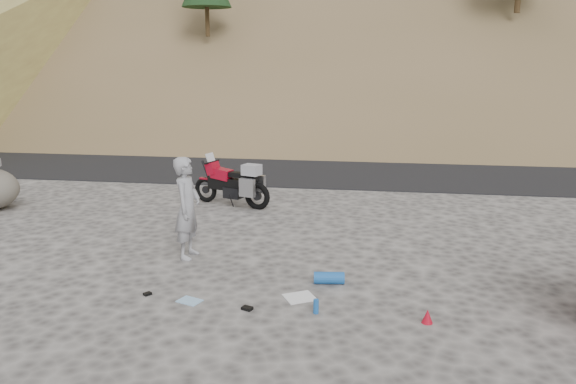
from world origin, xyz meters
name	(u,v)px	position (x,y,z in m)	size (l,w,h in m)	color
ground	(205,259)	(0.00, 0.00, 0.00)	(140.00, 140.00, 0.00)	#474441
road	(287,164)	(0.00, 9.00, 0.00)	(120.00, 7.00, 0.05)	black
motorcycle	(234,184)	(-0.36, 3.51, 0.51)	(1.94, 0.94, 1.19)	black
man	(190,257)	(-0.29, 0.06, 0.00)	(0.63, 0.41, 1.71)	#97979C
gear_white_cloth	(300,297)	(1.79, -1.34, 0.01)	(0.41, 0.36, 0.01)	white
gear_blue_mat	(329,278)	(2.15, -0.76, 0.09)	(0.18, 0.18, 0.45)	#1C5AAA
gear_bottle	(316,306)	(2.06, -1.80, 0.10)	(0.07, 0.07, 0.19)	#1C5AAA
gear_funnel	(427,316)	(3.49, -1.86, 0.09)	(0.14, 0.14, 0.18)	#B50C1F
gear_glove_a	(247,308)	(1.15, -1.83, 0.02)	(0.14, 0.10, 0.04)	black
gear_glove_b	(147,294)	(-0.36, -1.57, 0.02)	(0.10, 0.08, 0.03)	black
gear_blue_cloth	(190,301)	(0.30, -1.69, 0.01)	(0.32, 0.23, 0.01)	#8EBADC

